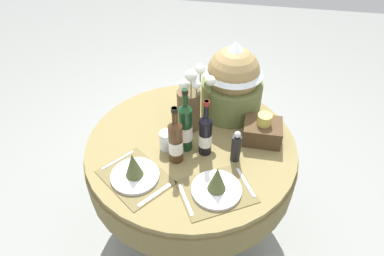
{
  "coord_description": "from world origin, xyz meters",
  "views": [
    {
      "loc": [
        0.26,
        -1.37,
        2.03
      ],
      "look_at": [
        0.0,
        0.03,
        0.81
      ],
      "focal_mm": 32.34,
      "sensor_mm": 36.0,
      "label": 1
    }
  ],
  "objects_px": {
    "place_setting_left": "(134,171)",
    "gift_tub_back_right": "(233,77)",
    "wine_bottle_right": "(176,141)",
    "place_setting_right": "(217,185)",
    "wine_bottle_centre": "(205,134)",
    "flower_vase": "(190,104)",
    "tumbler_near_left": "(166,141)",
    "woven_basket_side_right": "(262,131)",
    "pepper_mill": "(236,147)",
    "dining_table": "(191,160)",
    "wine_bottle_left": "(185,127)"
  },
  "relations": [
    {
      "from": "place_setting_left",
      "to": "gift_tub_back_right",
      "type": "relative_size",
      "value": 0.92
    },
    {
      "from": "wine_bottle_right",
      "to": "gift_tub_back_right",
      "type": "relative_size",
      "value": 0.73
    },
    {
      "from": "place_setting_right",
      "to": "wine_bottle_centre",
      "type": "xyz_separation_m",
      "value": [
        -0.09,
        0.26,
        0.08
      ]
    },
    {
      "from": "flower_vase",
      "to": "gift_tub_back_right",
      "type": "bearing_deg",
      "value": 42.0
    },
    {
      "from": "wine_bottle_right",
      "to": "wine_bottle_centre",
      "type": "bearing_deg",
      "value": 30.58
    },
    {
      "from": "flower_vase",
      "to": "wine_bottle_centre",
      "type": "xyz_separation_m",
      "value": [
        0.12,
        -0.19,
        -0.03
      ]
    },
    {
      "from": "place_setting_left",
      "to": "flower_vase",
      "type": "height_order",
      "value": "flower_vase"
    },
    {
      "from": "place_setting_right",
      "to": "tumbler_near_left",
      "type": "height_order",
      "value": "place_setting_right"
    },
    {
      "from": "woven_basket_side_right",
      "to": "flower_vase",
      "type": "bearing_deg",
      "value": 175.05
    },
    {
      "from": "wine_bottle_right",
      "to": "pepper_mill",
      "type": "bearing_deg",
      "value": 10.27
    },
    {
      "from": "place_setting_right",
      "to": "pepper_mill",
      "type": "relative_size",
      "value": 2.23
    },
    {
      "from": "dining_table",
      "to": "tumbler_near_left",
      "type": "height_order",
      "value": "tumbler_near_left"
    },
    {
      "from": "tumbler_near_left",
      "to": "gift_tub_back_right",
      "type": "relative_size",
      "value": 0.24
    },
    {
      "from": "pepper_mill",
      "to": "wine_bottle_left",
      "type": "bearing_deg",
      "value": 171.14
    },
    {
      "from": "dining_table",
      "to": "tumbler_near_left",
      "type": "xyz_separation_m",
      "value": [
        -0.12,
        -0.07,
        0.19
      ]
    },
    {
      "from": "flower_vase",
      "to": "wine_bottle_left",
      "type": "bearing_deg",
      "value": -86.87
    },
    {
      "from": "tumbler_near_left",
      "to": "woven_basket_side_right",
      "type": "distance_m",
      "value": 0.53
    },
    {
      "from": "tumbler_near_left",
      "to": "dining_table",
      "type": "bearing_deg",
      "value": 29.0
    },
    {
      "from": "dining_table",
      "to": "pepper_mill",
      "type": "relative_size",
      "value": 6.2
    },
    {
      "from": "place_setting_left",
      "to": "wine_bottle_centre",
      "type": "distance_m",
      "value": 0.4
    },
    {
      "from": "dining_table",
      "to": "woven_basket_side_right",
      "type": "height_order",
      "value": "woven_basket_side_right"
    },
    {
      "from": "dining_table",
      "to": "flower_vase",
      "type": "xyz_separation_m",
      "value": [
        -0.03,
        0.13,
        0.3
      ]
    },
    {
      "from": "wine_bottle_left",
      "to": "gift_tub_back_right",
      "type": "xyz_separation_m",
      "value": [
        0.2,
        0.37,
        0.09
      ]
    },
    {
      "from": "place_setting_right",
      "to": "woven_basket_side_right",
      "type": "bearing_deg",
      "value": 64.18
    },
    {
      "from": "tumbler_near_left",
      "to": "pepper_mill",
      "type": "bearing_deg",
      "value": -2.83
    },
    {
      "from": "wine_bottle_centre",
      "to": "flower_vase",
      "type": "bearing_deg",
      "value": 121.36
    },
    {
      "from": "place_setting_left",
      "to": "tumbler_near_left",
      "type": "distance_m",
      "value": 0.26
    },
    {
      "from": "place_setting_left",
      "to": "tumbler_near_left",
      "type": "relative_size",
      "value": 3.92
    },
    {
      "from": "flower_vase",
      "to": "pepper_mill",
      "type": "distance_m",
      "value": 0.36
    },
    {
      "from": "pepper_mill",
      "to": "place_setting_left",
      "type": "bearing_deg",
      "value": -155.7
    },
    {
      "from": "wine_bottle_right",
      "to": "tumbler_near_left",
      "type": "xyz_separation_m",
      "value": [
        -0.07,
        0.07,
        -0.07
      ]
    },
    {
      "from": "place_setting_left",
      "to": "wine_bottle_right",
      "type": "bearing_deg",
      "value": 42.58
    },
    {
      "from": "dining_table",
      "to": "wine_bottle_centre",
      "type": "bearing_deg",
      "value": -34.4
    },
    {
      "from": "wine_bottle_right",
      "to": "gift_tub_back_right",
      "type": "bearing_deg",
      "value": 63.13
    },
    {
      "from": "dining_table",
      "to": "wine_bottle_left",
      "type": "relative_size",
      "value": 3.12
    },
    {
      "from": "wine_bottle_centre",
      "to": "wine_bottle_right",
      "type": "height_order",
      "value": "wine_bottle_right"
    },
    {
      "from": "place_setting_left",
      "to": "pepper_mill",
      "type": "bearing_deg",
      "value": 24.3
    },
    {
      "from": "place_setting_left",
      "to": "tumbler_near_left",
      "type": "xyz_separation_m",
      "value": [
        0.1,
        0.23,
        0.01
      ]
    },
    {
      "from": "wine_bottle_left",
      "to": "wine_bottle_centre",
      "type": "height_order",
      "value": "wine_bottle_left"
    },
    {
      "from": "wine_bottle_left",
      "to": "dining_table",
      "type": "bearing_deg",
      "value": 64.23
    },
    {
      "from": "dining_table",
      "to": "wine_bottle_centre",
      "type": "relative_size",
      "value": 3.52
    },
    {
      "from": "place_setting_left",
      "to": "flower_vase",
      "type": "bearing_deg",
      "value": 65.68
    },
    {
      "from": "wine_bottle_right",
      "to": "woven_basket_side_right",
      "type": "height_order",
      "value": "wine_bottle_right"
    },
    {
      "from": "place_setting_right",
      "to": "pepper_mill",
      "type": "xyz_separation_m",
      "value": [
        0.07,
        0.23,
        0.04
      ]
    },
    {
      "from": "place_setting_right",
      "to": "wine_bottle_left",
      "type": "relative_size",
      "value": 1.12
    },
    {
      "from": "wine_bottle_right",
      "to": "woven_basket_side_right",
      "type": "relative_size",
      "value": 1.64
    },
    {
      "from": "wine_bottle_centre",
      "to": "woven_basket_side_right",
      "type": "height_order",
      "value": "wine_bottle_centre"
    },
    {
      "from": "tumbler_near_left",
      "to": "gift_tub_back_right",
      "type": "height_order",
      "value": "gift_tub_back_right"
    },
    {
      "from": "place_setting_left",
      "to": "wine_bottle_left",
      "type": "height_order",
      "value": "wine_bottle_left"
    },
    {
      "from": "place_setting_left",
      "to": "wine_bottle_left",
      "type": "distance_m",
      "value": 0.34
    }
  ]
}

